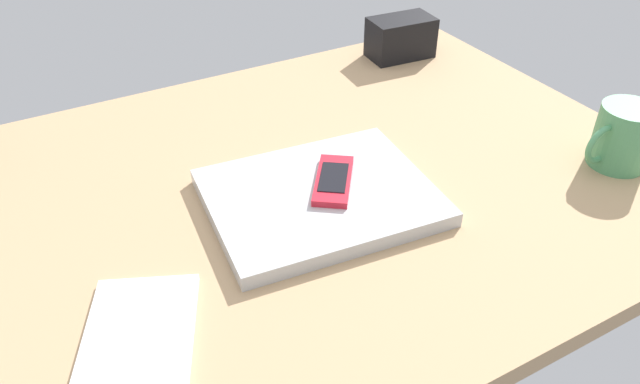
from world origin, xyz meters
The scene contains 6 objects.
desk_surface centered at (0.00, 0.00, 1.50)cm, with size 120.00×80.00×3.00cm, color tan.
laptop_closed centered at (-4.69, 5.55, 4.10)cm, with size 30.58×24.46×2.20cm, color #B7BABC.
cell_phone_on_laptop centered at (-7.22, 4.88, 5.73)cm, with size 10.69×12.22×1.12cm.
notepad centered at (24.16, 17.00, 3.40)cm, with size 11.78×17.06×0.80cm, color white.
desk_organizer centered at (-43.44, -30.40, 7.01)cm, with size 12.86×7.49×8.03cm, color black.
coffee_mug centered at (-49.09, 18.68, 7.81)cm, with size 12.14×8.60×9.62cm.
Camera 1 is at (28.57, 65.34, 55.21)cm, focal length 34.40 mm.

